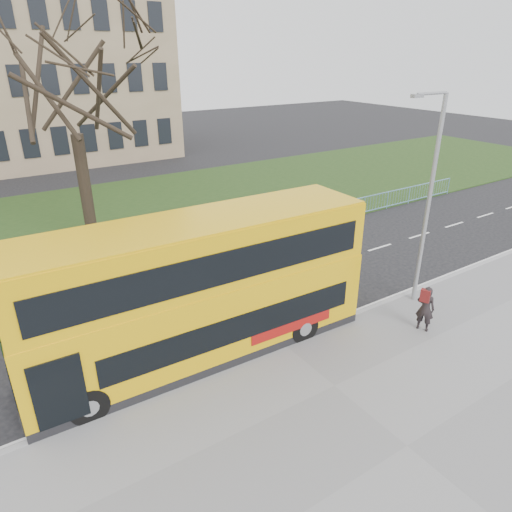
% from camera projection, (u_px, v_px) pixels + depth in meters
% --- Properties ---
extents(ground, '(120.00, 120.00, 0.00)m').
position_uv_depth(ground, '(256.00, 324.00, 16.35)').
color(ground, black).
rests_on(ground, ground).
extents(pavement, '(80.00, 10.50, 0.12)m').
position_uv_depth(pavement, '(407.00, 448.00, 11.17)').
color(pavement, slate).
rests_on(pavement, ground).
extents(kerb, '(80.00, 0.20, 0.14)m').
position_uv_depth(kerb, '(282.00, 343.00, 15.14)').
color(kerb, gray).
rests_on(kerb, ground).
extents(grass_verge, '(80.00, 15.40, 0.08)m').
position_uv_depth(grass_verge, '(126.00, 214.00, 27.27)').
color(grass_verge, '#1B3513').
rests_on(grass_verge, ground).
extents(guard_railing, '(40.00, 0.12, 1.10)m').
position_uv_depth(guard_railing, '(179.00, 249.00, 21.17)').
color(guard_railing, '#73ABCC').
rests_on(guard_railing, ground).
extents(bare_tree, '(9.19, 9.19, 13.13)m').
position_uv_depth(bare_tree, '(73.00, 109.00, 19.78)').
color(bare_tree, black).
rests_on(bare_tree, grass_verge).
extents(yellow_bus, '(10.81, 2.83, 4.51)m').
position_uv_depth(yellow_bus, '(200.00, 287.00, 13.79)').
color(yellow_bus, '#DDA709').
rests_on(yellow_bus, ground).
extents(pedestrian, '(0.62, 0.72, 1.66)m').
position_uv_depth(pedestrian, '(425.00, 308.00, 15.50)').
color(pedestrian, black).
rests_on(pedestrian, pavement).
extents(street_lamp, '(1.62, 0.24, 7.66)m').
position_uv_depth(street_lamp, '(428.00, 195.00, 16.00)').
color(street_lamp, gray).
rests_on(street_lamp, pavement).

